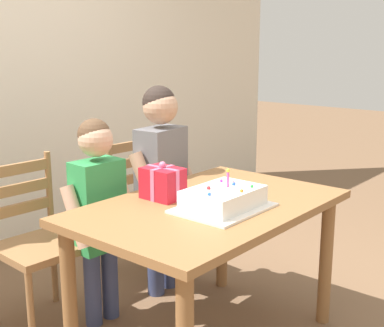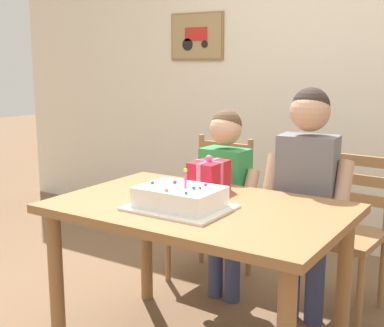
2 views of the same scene
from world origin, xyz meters
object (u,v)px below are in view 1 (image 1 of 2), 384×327
at_px(birthday_cake, 223,199).
at_px(child_younger, 98,202).
at_px(dining_table, 209,224).
at_px(gift_box_red_large, 163,183).
at_px(chair_left, 36,242).
at_px(child_older, 161,170).
at_px(chair_right, 148,206).

relative_size(birthday_cake, child_younger, 0.39).
bearing_deg(birthday_cake, child_younger, 103.10).
xyz_separation_m(dining_table, gift_box_red_large, (-0.08, 0.23, 0.19)).
relative_size(gift_box_red_large, chair_left, 0.22).
bearing_deg(child_older, gift_box_red_large, -136.00).
xyz_separation_m(birthday_cake, gift_box_red_large, (-0.05, 0.34, 0.03)).
bearing_deg(child_younger, chair_left, 132.16).
bearing_deg(child_younger, birthday_cake, -76.90).
distance_m(gift_box_red_large, chair_right, 0.89).
height_order(chair_right, child_older, child_older).
bearing_deg(child_younger, gift_box_red_large, -73.08).
bearing_deg(gift_box_red_large, chair_right, 50.41).
distance_m(dining_table, birthday_cake, 0.19).
xyz_separation_m(dining_table, chair_right, (0.43, 0.85, -0.18)).
height_order(dining_table, gift_box_red_large, gift_box_red_large).
xyz_separation_m(birthday_cake, child_younger, (-0.16, 0.71, -0.11)).
bearing_deg(dining_table, child_older, 63.47).
distance_m(chair_left, child_older, 0.83).
relative_size(dining_table, chair_right, 1.45).
relative_size(chair_right, child_older, 0.72).
relative_size(birthday_cake, gift_box_red_large, 2.18).
height_order(birthday_cake, child_older, child_older).
bearing_deg(dining_table, birthday_cake, -105.76).
bearing_deg(birthday_cake, chair_right, 64.32).
bearing_deg(child_younger, dining_table, -71.80).
relative_size(child_older, child_younger, 1.12).
bearing_deg(child_younger, child_older, -0.04).
relative_size(chair_left, child_younger, 0.81).
distance_m(dining_table, chair_left, 0.97).
xyz_separation_m(child_older, child_younger, (-0.49, 0.00, -0.09)).
height_order(dining_table, child_older, child_older).
bearing_deg(dining_table, chair_left, 116.60).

